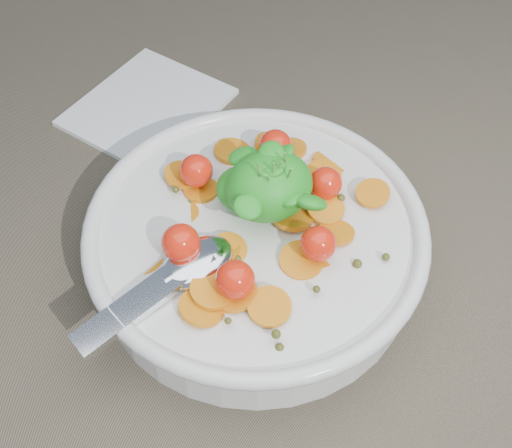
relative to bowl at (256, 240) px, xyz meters
name	(u,v)px	position (x,y,z in m)	size (l,w,h in m)	color
ground	(224,260)	(-0.03, 0.02, -0.04)	(6.00, 6.00, 0.00)	#746853
bowl	(256,240)	(0.00, 0.00, 0.00)	(0.33, 0.30, 0.13)	silver
napkin	(148,107)	(-0.03, 0.25, -0.03)	(0.16, 0.14, 0.01)	white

